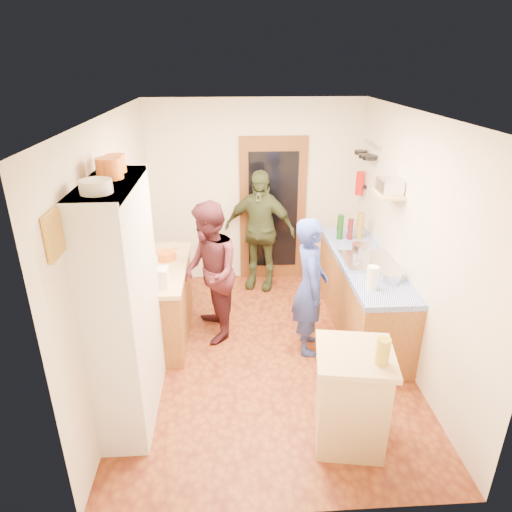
{
  "coord_description": "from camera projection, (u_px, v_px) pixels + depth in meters",
  "views": [
    {
      "loc": [
        -0.38,
        -4.29,
        3.07
      ],
      "look_at": [
        -0.1,
        0.15,
        1.13
      ],
      "focal_mm": 32.0,
      "sensor_mm": 36.0,
      "label": 1
    }
  ],
  "objects": [
    {
      "name": "floor",
      "position": [
        266.0,
        353.0,
        5.18
      ],
      "size": [
        3.0,
        4.0,
        0.02
      ],
      "primitive_type": "cube",
      "color": "brown",
      "rests_on": "ground"
    },
    {
      "name": "ceiling",
      "position": [
        268.0,
        113.0,
        4.13
      ],
      "size": [
        3.0,
        4.0,
        0.02
      ],
      "primitive_type": "cube",
      "color": "silver",
      "rests_on": "ground"
    },
    {
      "name": "wall_back",
      "position": [
        255.0,
        193.0,
        6.5
      ],
      "size": [
        3.0,
        0.02,
        2.6
      ],
      "primitive_type": "cube",
      "color": "beige",
      "rests_on": "ground"
    },
    {
      "name": "wall_front",
      "position": [
        294.0,
        369.0,
        2.82
      ],
      "size": [
        3.0,
        0.02,
        2.6
      ],
      "primitive_type": "cube",
      "color": "beige",
      "rests_on": "ground"
    },
    {
      "name": "wall_left",
      "position": [
        117.0,
        250.0,
        4.57
      ],
      "size": [
        0.02,
        4.0,
        2.6
      ],
      "primitive_type": "cube",
      "color": "beige",
      "rests_on": "ground"
    },
    {
      "name": "wall_right",
      "position": [
        412.0,
        243.0,
        4.74
      ],
      "size": [
        0.02,
        4.0,
        2.6
      ],
      "primitive_type": "cube",
      "color": "beige",
      "rests_on": "ground"
    },
    {
      "name": "door_frame",
      "position": [
        273.0,
        210.0,
        6.57
      ],
      "size": [
        0.95,
        0.06,
        2.1
      ],
      "primitive_type": "cube",
      "color": "brown",
      "rests_on": "ground"
    },
    {
      "name": "door_glass",
      "position": [
        273.0,
        211.0,
        6.54
      ],
      "size": [
        0.7,
        0.02,
        1.7
      ],
      "primitive_type": "cube",
      "color": "black",
      "rests_on": "door_frame"
    },
    {
      "name": "hutch_body",
      "position": [
        125.0,
        306.0,
        3.93
      ],
      "size": [
        0.4,
        1.2,
        2.2
      ],
      "primitive_type": "cube",
      "color": "silver",
      "rests_on": "ground"
    },
    {
      "name": "hutch_top_shelf",
      "position": [
        108.0,
        184.0,
        3.5
      ],
      "size": [
        0.4,
        1.14,
        0.04
      ],
      "primitive_type": "cube",
      "color": "silver",
      "rests_on": "hutch_body"
    },
    {
      "name": "plate_stack",
      "position": [
        96.0,
        186.0,
        3.17
      ],
      "size": [
        0.23,
        0.23,
        0.09
      ],
      "primitive_type": "cylinder",
      "color": "white",
      "rests_on": "hutch_top_shelf"
    },
    {
      "name": "orange_pot_a",
      "position": [
        109.0,
        168.0,
        3.54
      ],
      "size": [
        0.2,
        0.2,
        0.16
      ],
      "primitive_type": "cylinder",
      "color": "orange",
      "rests_on": "hutch_top_shelf"
    },
    {
      "name": "orange_pot_b",
      "position": [
        116.0,
        163.0,
        3.74
      ],
      "size": [
        0.17,
        0.17,
        0.15
      ],
      "primitive_type": "cylinder",
      "color": "orange",
      "rests_on": "hutch_top_shelf"
    },
    {
      "name": "left_counter_base",
      "position": [
        161.0,
        303.0,
        5.35
      ],
      "size": [
        0.6,
        1.4,
        0.85
      ],
      "primitive_type": "cube",
      "color": "#A1662E",
      "rests_on": "ground"
    },
    {
      "name": "left_counter_top",
      "position": [
        158.0,
        268.0,
        5.17
      ],
      "size": [
        0.64,
        1.44,
        0.05
      ],
      "primitive_type": "cube",
      "color": "tan",
      "rests_on": "left_counter_base"
    },
    {
      "name": "toaster",
      "position": [
        156.0,
        277.0,
        4.68
      ],
      "size": [
        0.28,
        0.19,
        0.2
      ],
      "primitive_type": "cube",
      "rotation": [
        0.0,
        0.0,
        -0.06
      ],
      "color": "white",
      "rests_on": "left_counter_top"
    },
    {
      "name": "kettle",
      "position": [
        151.0,
        264.0,
        5.02
      ],
      "size": [
        0.15,
        0.15,
        0.17
      ],
      "primitive_type": "cylinder",
      "rotation": [
        0.0,
        0.0,
        0.03
      ],
      "color": "white",
      "rests_on": "left_counter_top"
    },
    {
      "name": "orange_bowl",
      "position": [
        167.0,
        256.0,
        5.32
      ],
      "size": [
        0.24,
        0.24,
        0.1
      ],
      "primitive_type": "cylinder",
      "rotation": [
        0.0,
        0.0,
        -0.13
      ],
      "color": "orange",
      "rests_on": "left_counter_top"
    },
    {
      "name": "chopping_board",
      "position": [
        166.0,
        246.0,
        5.67
      ],
      "size": [
        0.35,
        0.29,
        0.02
      ],
      "primitive_type": "cube",
      "rotation": [
        0.0,
        0.0,
        0.25
      ],
      "color": "tan",
      "rests_on": "left_counter_top"
    },
    {
      "name": "right_counter_base",
      "position": [
        361.0,
        295.0,
        5.53
      ],
      "size": [
        0.6,
        2.2,
        0.84
      ],
      "primitive_type": "cube",
      "color": "#A1662E",
      "rests_on": "ground"
    },
    {
      "name": "right_counter_top",
      "position": [
        365.0,
        262.0,
        5.35
      ],
      "size": [
        0.62,
        2.22,
        0.06
      ],
      "primitive_type": "cube",
      "color": "#012CA8",
      "rests_on": "right_counter_base"
    },
    {
      "name": "hob",
      "position": [
        367.0,
        261.0,
        5.25
      ],
      "size": [
        0.55,
        0.58,
        0.04
      ],
      "primitive_type": "cube",
      "color": "silver",
      "rests_on": "right_counter_top"
    },
    {
      "name": "pot_on_hob",
      "position": [
        361.0,
        250.0,
        5.32
      ],
      "size": [
        0.22,
        0.22,
        0.14
      ],
      "primitive_type": "cylinder",
      "color": "silver",
      "rests_on": "hob"
    },
    {
      "name": "bottle_a",
      "position": [
        340.0,
        227.0,
        5.89
      ],
      "size": [
        0.1,
        0.1,
        0.33
      ],
      "primitive_type": "cylinder",
      "rotation": [
        0.0,
        0.0,
        0.19
      ],
      "color": "#143F14",
      "rests_on": "right_counter_top"
    },
    {
      "name": "bottle_b",
      "position": [
        350.0,
        229.0,
        5.88
      ],
      "size": [
        0.08,
        0.08,
        0.28
      ],
      "primitive_type": "cylinder",
      "rotation": [
        0.0,
        0.0,
        -0.14
      ],
      "color": "#591419",
      "rests_on": "right_counter_top"
    },
    {
      "name": "bottle_c",
      "position": [
        360.0,
        226.0,
        5.89
      ],
      "size": [
        0.1,
        0.1,
        0.35
      ],
      "primitive_type": "cylinder",
      "rotation": [
        0.0,
        0.0,
        0.13
      ],
      "color": "olive",
      "rests_on": "right_counter_top"
    },
    {
      "name": "paper_towel",
      "position": [
        372.0,
        278.0,
        4.6
      ],
      "size": [
        0.14,
        0.14,
        0.25
      ],
      "primitive_type": "cylinder",
      "rotation": [
        0.0,
        0.0,
        0.28
      ],
      "color": "white",
      "rests_on": "right_counter_top"
    },
    {
      "name": "mixing_bowl",
      "position": [
        389.0,
        275.0,
        4.83
      ],
      "size": [
        0.32,
        0.32,
        0.11
      ],
      "primitive_type": "cylinder",
      "rotation": [
        0.0,
        0.0,
        0.17
      ],
      "color": "silver",
      "rests_on": "right_counter_top"
    },
    {
      "name": "island_base",
      "position": [
        351.0,
        400.0,
        3.83
      ],
      "size": [
        0.63,
        0.63,
        0.86
      ],
      "primitive_type": "cube",
      "rotation": [
        0.0,
        0.0,
        -0.16
      ],
      "color": "tan",
      "rests_on": "ground"
    },
    {
      "name": "island_top",
      "position": [
        356.0,
        355.0,
        3.64
      ],
      "size": [
        0.71,
        0.71,
        0.05
      ],
      "primitive_type": "cube",
      "rotation": [
        0.0,
        0.0,
        -0.16
      ],
      "color": "tan",
      "rests_on": "island_base"
    },
    {
      "name": "cutting_board",
      "position": [
        349.0,
        350.0,
        3.69
      ],
      "size": [
        0.39,
        0.33,
        0.02
      ],
      "primitive_type": "cube",
      "rotation": [
        0.0,
        0.0,
        -0.16
      ],
      "color": "white",
      "rests_on": "island_top"
    },
    {
      "name": "oil_jar",
      "position": [
        383.0,
        351.0,
        3.47
      ],
      "size": [
        0.13,
        0.13,
        0.22
      ],
      "primitive_type": "cylinder",
      "rotation": [
        0.0,
        0.0,
        -0.16
      ],
      "color": "#AD9E2D",
      "rests_on": "island_top"
    },
    {
      "name": "pan_rail",
      "position": [
        371.0,
        144.0,
        5.83
      ],
      "size": [
        0.02,
        0.65,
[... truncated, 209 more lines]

